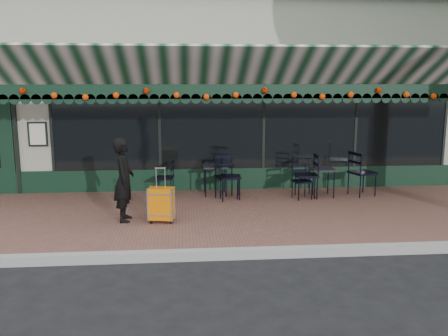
{
  "coord_description": "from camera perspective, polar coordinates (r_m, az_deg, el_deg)",
  "views": [
    {
      "loc": [
        -0.46,
        -6.89,
        2.66
      ],
      "look_at": [
        0.27,
        1.6,
        1.1
      ],
      "focal_mm": 38.0,
      "sensor_mm": 36.0,
      "label": 1
    }
  ],
  "objects": [
    {
      "name": "sidewalk",
      "position": [
        9.27,
        -1.9,
        -5.8
      ],
      "size": [
        18.0,
        4.0,
        0.15
      ],
      "primitive_type": "cube",
      "color": "brown",
      "rests_on": "ground"
    },
    {
      "name": "chair_b_right",
      "position": [
        10.33,
        0.71,
        -1.11
      ],
      "size": [
        0.53,
        0.53,
        0.9
      ],
      "primitive_type": null,
      "rotation": [
        0.0,
        0.0,
        1.37
      ],
      "color": "black",
      "rests_on": "sidewalk"
    },
    {
      "name": "chair_a_right",
      "position": [
        10.94,
        16.31,
        -0.59
      ],
      "size": [
        0.63,
        0.63,
        1.01
      ],
      "primitive_type": null,
      "rotation": [
        0.0,
        0.0,
        1.88
      ],
      "color": "black",
      "rests_on": "sidewalk"
    },
    {
      "name": "chair_a_front",
      "position": [
        10.35,
        9.39,
        -1.63
      ],
      "size": [
        0.46,
        0.46,
        0.76
      ],
      "primitive_type": null,
      "rotation": [
        0.0,
        0.0,
        0.23
      ],
      "color": "black",
      "rests_on": "sidewalk"
    },
    {
      "name": "restaurant_building",
      "position": [
        14.74,
        -3.16,
        8.86
      ],
      "size": [
        12.0,
        9.6,
        4.5
      ],
      "color": "#AAA493",
      "rests_on": "ground"
    },
    {
      "name": "curb",
      "position": [
        7.3,
        -1.02,
        -10.34
      ],
      "size": [
        18.0,
        0.16,
        0.15
      ],
      "primitive_type": "cube",
      "color": "#9E9E99",
      "rests_on": "ground"
    },
    {
      "name": "cafe_table_b",
      "position": [
        10.54,
        -1.07,
        -0.06
      ],
      "size": [
        0.54,
        0.54,
        0.67
      ],
      "color": "black",
      "rests_on": "sidewalk"
    },
    {
      "name": "ground",
      "position": [
        7.4,
        -1.06,
        -10.67
      ],
      "size": [
        80.0,
        80.0,
        0.0
      ],
      "primitive_type": "plane",
      "color": "black",
      "rests_on": "ground"
    },
    {
      "name": "chair_a_left",
      "position": [
        10.46,
        9.89,
        -0.92
      ],
      "size": [
        0.51,
        0.51,
        0.97
      ],
      "primitive_type": null,
      "rotation": [
        0.0,
        0.0,
        -1.62
      ],
      "color": "black",
      "rests_on": "sidewalk"
    },
    {
      "name": "woman",
      "position": [
        8.73,
        -11.96,
        -1.4
      ],
      "size": [
        0.37,
        0.56,
        1.52
      ],
      "primitive_type": "imported",
      "rotation": [
        0.0,
        0.0,
        1.58
      ],
      "color": "black",
      "rests_on": "sidewalk"
    },
    {
      "name": "cafe_table_a",
      "position": [
        10.62,
        11.71,
        -0.37
      ],
      "size": [
        0.51,
        0.51,
        0.63
      ],
      "color": "black",
      "rests_on": "sidewalk"
    },
    {
      "name": "chair_b_left",
      "position": [
        10.59,
        -7.17,
        -1.19
      ],
      "size": [
        0.45,
        0.45,
        0.8
      ],
      "primitive_type": null,
      "rotation": [
        0.0,
        0.0,
        -1.7
      ],
      "color": "black",
      "rests_on": "sidewalk"
    },
    {
      "name": "chair_b_front",
      "position": [
        10.16,
        0.42,
        -1.15
      ],
      "size": [
        0.6,
        0.6,
        0.95
      ],
      "primitive_type": null,
      "rotation": [
        0.0,
        0.0,
        0.33
      ],
      "color": "black",
      "rests_on": "sidewalk"
    },
    {
      "name": "suitcase",
      "position": [
        8.6,
        -7.56,
        -4.35
      ],
      "size": [
        0.47,
        0.32,
        1.0
      ],
      "rotation": [
        0.0,
        0.0,
        -0.19
      ],
      "color": "orange",
      "rests_on": "sidewalk"
    }
  ]
}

